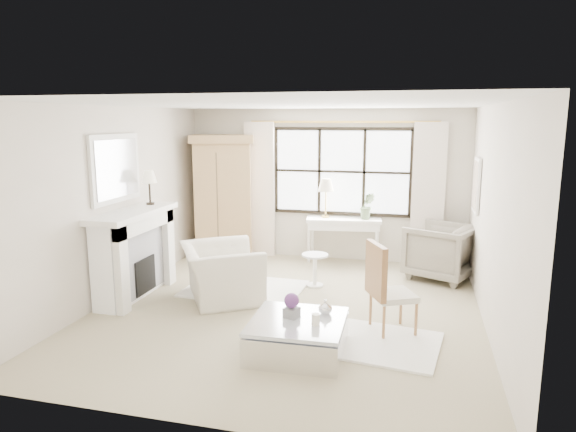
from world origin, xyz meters
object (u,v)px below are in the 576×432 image
(armoire, at_px, (224,196))
(club_armchair, at_px, (221,273))
(console_table, at_px, (343,240))
(coffee_table, at_px, (298,337))

(armoire, height_order, club_armchair, armoire)
(console_table, height_order, club_armchair, console_table)
(armoire, xyz_separation_m, coffee_table, (2.24, -3.60, -0.96))
(club_armchair, bearing_deg, console_table, -62.90)
(armoire, height_order, coffee_table, armoire)
(armoire, distance_m, console_table, 2.32)
(console_table, xyz_separation_m, coffee_table, (0.04, -3.72, -0.22))
(console_table, bearing_deg, club_armchair, -129.27)
(armoire, bearing_deg, console_table, -13.61)
(armoire, relative_size, club_armchair, 1.89)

